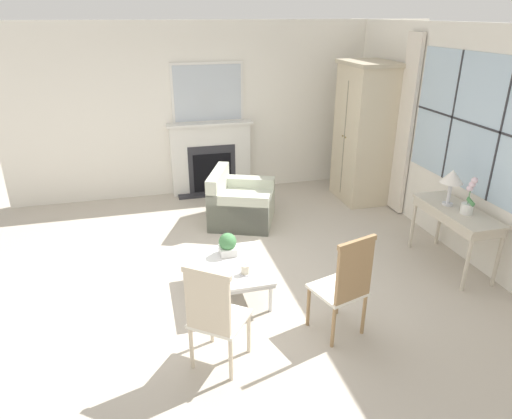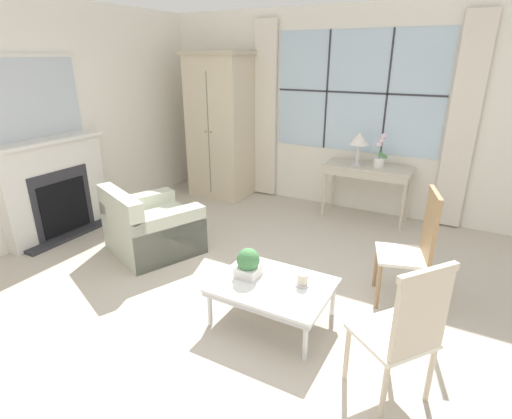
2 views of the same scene
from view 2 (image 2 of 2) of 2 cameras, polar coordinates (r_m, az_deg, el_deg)
ground_plane at (r=3.75m, az=-1.13°, el=-13.98°), size 14.00×14.00×0.00m
wall_back_windowed at (r=5.93m, az=13.95°, el=13.25°), size 7.20×0.14×2.80m
wall_left at (r=5.66m, az=-25.98°, el=11.38°), size 0.06×7.20×2.80m
fireplace at (r=5.52m, az=-26.86°, el=3.76°), size 0.34×1.42×2.18m
armoire at (r=6.44m, az=-5.07°, el=11.77°), size 0.98×0.72×2.23m
console_table at (r=5.68m, az=15.67°, el=5.16°), size 1.16×0.48×0.76m
table_lamp at (r=5.58m, az=14.50°, el=9.60°), size 0.27×0.27×0.44m
potted_orchid at (r=5.60m, az=17.27°, el=7.49°), size 0.17×0.14×0.45m
armchair_upholstered at (r=4.80m, az=-14.73°, el=-2.67°), size 1.20×1.17×0.78m
side_chair_wooden at (r=3.84m, az=21.90°, el=-4.43°), size 0.55×0.55×1.08m
accent_chair_wooden at (r=2.74m, az=20.58°, el=-15.59°), size 0.62×0.62×1.05m
coffee_table at (r=3.44m, az=2.42°, el=-11.09°), size 0.97×0.74×0.36m
potted_plant_small at (r=3.46m, az=-1.12°, el=-7.67°), size 0.20×0.20×0.26m
pillar_candle at (r=3.39m, az=6.67°, el=-9.96°), size 0.12×0.12×0.12m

